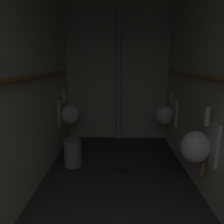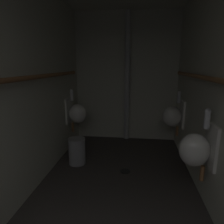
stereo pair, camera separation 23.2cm
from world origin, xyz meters
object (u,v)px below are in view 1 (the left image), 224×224
object	(u,v)px
standpipe_back_wall	(119,78)
urinal_right_mid	(197,146)
urinal_left_mid	(69,114)
urinal_right_far	(166,114)
floor_drain	(123,171)
waste_bin	(73,153)

from	to	relation	value
standpipe_back_wall	urinal_right_mid	bearing A→B (deg)	-66.78
urinal_left_mid	urinal_right_far	distance (m)	1.64
urinal_left_mid	urinal_right_mid	size ratio (longest dim) A/B	1.00
standpipe_back_wall	floor_drain	distance (m)	1.74
urinal_right_mid	urinal_right_far	xyz separation A→B (m)	(0.00, 1.35, 0.00)
urinal_right_far	waste_bin	bearing A→B (deg)	-158.12
urinal_right_mid	waste_bin	distance (m)	1.72
urinal_left_mid	urinal_right_mid	bearing A→B (deg)	-39.29
urinal_right_mid	urinal_right_far	bearing A→B (deg)	90.00
urinal_right_mid	urinal_right_far	size ratio (longest dim) A/B	1.00
urinal_right_far	floor_drain	distance (m)	1.23
urinal_left_mid	urinal_right_far	bearing A→B (deg)	0.13
urinal_right_far	standpipe_back_wall	bearing A→B (deg)	147.46
floor_drain	standpipe_back_wall	bearing A→B (deg)	92.63
urinal_right_mid	waste_bin	bearing A→B (deg)	152.83
standpipe_back_wall	floor_drain	world-z (taller)	standpipe_back_wall
urinal_right_far	standpipe_back_wall	distance (m)	1.10
urinal_left_mid	standpipe_back_wall	bearing A→B (deg)	31.16
urinal_right_far	floor_drain	world-z (taller)	urinal_right_far
floor_drain	urinal_right_mid	bearing A→B (deg)	-39.22
standpipe_back_wall	waste_bin	xyz separation A→B (m)	(-0.68, -1.10, -1.01)
standpipe_back_wall	waste_bin	world-z (taller)	standpipe_back_wall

